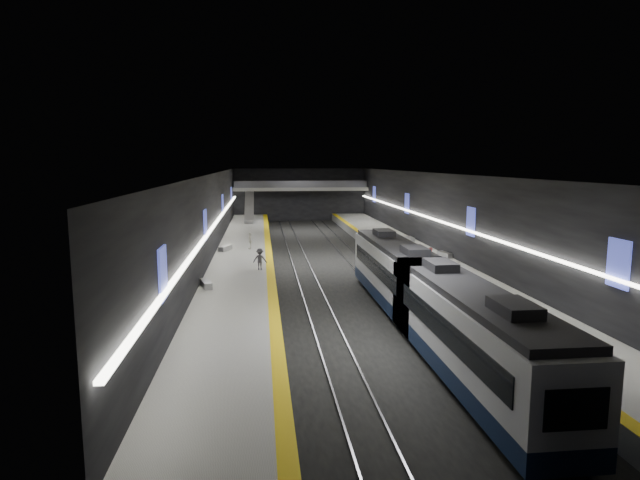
{
  "coord_description": "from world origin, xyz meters",
  "views": [
    {
      "loc": [
        -5.91,
        -46.81,
        9.0
      ],
      "look_at": [
        -0.81,
        -0.73,
        2.2
      ],
      "focal_mm": 30.0,
      "sensor_mm": 36.0,
      "label": 1
    }
  ],
  "objects": [
    {
      "name": "escalator",
      "position": [
        -7.5,
        26.0,
        2.9
      ],
      "size": [
        1.2,
        7.5,
        3.92
      ],
      "primitive_type": "cube",
      "rotation": [
        0.44,
        0.0,
        0.0
      ],
      "color": "#99999E",
      "rests_on": "platform_left"
    },
    {
      "name": "bench_right_far",
      "position": [
        9.19,
        5.78,
        1.2
      ],
      "size": [
        0.51,
        1.67,
        0.41
      ],
      "primitive_type": "cube",
      "rotation": [
        0.0,
        0.0,
        0.03
      ],
      "color": "#99999E",
      "rests_on": "platform_right"
    },
    {
      "name": "platform_right",
      "position": [
        7.5,
        0.0,
        0.5
      ],
      "size": [
        5.0,
        70.0,
        1.0
      ],
      "primitive_type": "cube",
      "color": "slate",
      "rests_on": "ground"
    },
    {
      "name": "bench_left_far",
      "position": [
        -9.2,
        1.69,
        1.23
      ],
      "size": [
        1.17,
        1.9,
        0.45
      ],
      "primitive_type": "cube",
      "rotation": [
        0.0,
        0.0,
        -0.39
      ],
      "color": "#99999E",
      "rests_on": "platform_left"
    },
    {
      "name": "tactile_strip_left",
      "position": [
        -5.3,
        0.0,
        1.02
      ],
      "size": [
        0.6,
        70.0,
        0.02
      ],
      "primitive_type": "cube",
      "color": "yellow",
      "rests_on": "platform_left"
    },
    {
      "name": "tactile_strip_right",
      "position": [
        5.3,
        0.0,
        1.02
      ],
      "size": [
        0.6,
        70.0,
        0.02
      ],
      "primitive_type": "cube",
      "color": "yellow",
      "rests_on": "platform_right"
    },
    {
      "name": "cove_light_left",
      "position": [
        -9.8,
        0.0,
        3.8
      ],
      "size": [
        0.25,
        68.6,
        0.12
      ],
      "primitive_type": "cube",
      "color": "white",
      "rests_on": "wall_left"
    },
    {
      "name": "wall_right",
      "position": [
        10.0,
        0.0,
        4.0
      ],
      "size": [
        0.04,
        70.0,
        8.0
      ],
      "primitive_type": "cube",
      "color": "black",
      "rests_on": "ground"
    },
    {
      "name": "cove_light_right",
      "position": [
        9.8,
        0.0,
        3.8
      ],
      "size": [
        0.25,
        68.6,
        0.12
      ],
      "primitive_type": "cube",
      "color": "white",
      "rests_on": "wall_right"
    },
    {
      "name": "ceiling",
      "position": [
        0.0,
        0.0,
        8.0
      ],
      "size": [
        20.0,
        70.0,
        0.04
      ],
      "primitive_type": "cube",
      "rotation": [
        3.14,
        0.0,
        0.0
      ],
      "color": "beige",
      "rests_on": "wall_left"
    },
    {
      "name": "mezzanine_bridge",
      "position": [
        0.0,
        32.93,
        5.04
      ],
      "size": [
        20.0,
        3.0,
        1.5
      ],
      "color": "gray",
      "rests_on": "wall_left"
    },
    {
      "name": "ad_posters",
      "position": [
        -0.0,
        1.0,
        4.5
      ],
      "size": [
        19.94,
        53.5,
        2.2
      ],
      "color": "#414CC4",
      "rests_on": "wall_left"
    },
    {
      "name": "passenger_left_b",
      "position": [
        -6.05,
        -7.48,
        1.81
      ],
      "size": [
        1.14,
        0.81,
        1.61
      ],
      "primitive_type": "imported",
      "rotation": [
        0.0,
        0.0,
        2.93
      ],
      "color": "#39393F",
      "rests_on": "platform_left"
    },
    {
      "name": "tile_surface_left",
      "position": [
        -7.5,
        0.0,
        1.01
      ],
      "size": [
        5.0,
        70.0,
        0.02
      ],
      "primitive_type": "cube",
      "color": "#9B9B96",
      "rests_on": "platform_left"
    },
    {
      "name": "bench_right_near",
      "position": [
        9.5,
        -3.66,
        1.21
      ],
      "size": [
        0.84,
        1.77,
        0.42
      ],
      "primitive_type": "cube",
      "rotation": [
        0.0,
        0.0,
        0.22
      ],
      "color": "#99999E",
      "rests_on": "platform_right"
    },
    {
      "name": "passenger_right_a",
      "position": [
        6.43,
        -9.32,
        1.88
      ],
      "size": [
        0.64,
        0.76,
        1.77
      ],
      "primitive_type": "imported",
      "rotation": [
        0.0,
        0.0,
        1.96
      ],
      "color": "#B94549",
      "rests_on": "platform_right"
    },
    {
      "name": "platform_left",
      "position": [
        -7.5,
        0.0,
        0.5
      ],
      "size": [
        5.0,
        70.0,
        1.0
      ],
      "primitive_type": "cube",
      "color": "slate",
      "rests_on": "ground"
    },
    {
      "name": "tile_surface_right",
      "position": [
        7.5,
        0.0,
        1.01
      ],
      "size": [
        5.0,
        70.0,
        0.02
      ],
      "primitive_type": "cube",
      "color": "#9B9B96",
      "rests_on": "platform_right"
    },
    {
      "name": "rails",
      "position": [
        -0.0,
        0.0,
        0.06
      ],
      "size": [
        6.52,
        70.0,
        0.12
      ],
      "color": "gray",
      "rests_on": "ground"
    },
    {
      "name": "ground",
      "position": [
        0.0,
        0.0,
        0.0
      ],
      "size": [
        70.0,
        70.0,
        0.0
      ],
      "primitive_type": "plane",
      "color": "black",
      "rests_on": "ground"
    },
    {
      "name": "wall_back",
      "position": [
        0.0,
        35.0,
        4.0
      ],
      "size": [
        20.0,
        0.04,
        8.0
      ],
      "primitive_type": "cube",
      "color": "black",
      "rests_on": "ground"
    },
    {
      "name": "bench_left_near",
      "position": [
        -9.5,
        -12.72,
        1.22
      ],
      "size": [
        0.98,
        1.89,
        0.44
      ],
      "primitive_type": "cube",
      "rotation": [
        0.0,
        0.0,
        0.27
      ],
      "color": "#99999E",
      "rests_on": "platform_left"
    },
    {
      "name": "wall_left",
      "position": [
        -10.0,
        0.0,
        4.0
      ],
      "size": [
        0.04,
        70.0,
        8.0
      ],
      "primitive_type": "cube",
      "color": "black",
      "rests_on": "ground"
    },
    {
      "name": "passenger_left_a",
      "position": [
        -6.96,
        2.41,
        1.76
      ],
      "size": [
        0.53,
        0.95,
        1.52
      ],
      "primitive_type": "imported",
      "rotation": [
        0.0,
        0.0,
        -1.39
      ],
      "color": "silver",
      "rests_on": "platform_left"
    },
    {
      "name": "wall_front",
      "position": [
        0.0,
        -35.0,
        4.0
      ],
      "size": [
        20.0,
        0.04,
        8.0
      ],
      "primitive_type": "cube",
      "color": "black",
      "rests_on": "ground"
    },
    {
      "name": "train",
      "position": [
        2.5,
        -20.63,
        2.2
      ],
      "size": [
        2.69,
        26.8,
        3.6
      ],
      "color": "#101F3E",
      "rests_on": "ground"
    }
  ]
}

